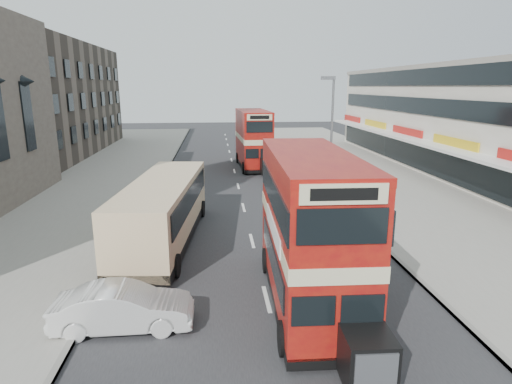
# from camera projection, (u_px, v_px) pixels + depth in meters

# --- Properties ---
(ground) EXTENTS (160.00, 160.00, 0.00)m
(ground) POSITION_uv_depth(u_px,v_px,m) (274.00, 330.00, 13.43)
(ground) COLOR #28282B
(ground) RESTS_ON ground
(road_surface) EXTENTS (12.00, 90.00, 0.01)m
(road_surface) POSITION_uv_depth(u_px,v_px,m) (238.00, 186.00, 32.75)
(road_surface) COLOR #28282B
(road_surface) RESTS_ON ground
(pavement_right) EXTENTS (12.00, 90.00, 0.15)m
(pavement_right) POSITION_uv_depth(u_px,v_px,m) (389.00, 182.00, 33.87)
(pavement_right) COLOR gray
(pavement_right) RESTS_ON ground
(pavement_left) EXTENTS (12.00, 90.00, 0.15)m
(pavement_left) POSITION_uv_depth(u_px,v_px,m) (76.00, 189.00, 31.59)
(pavement_left) COLOR gray
(pavement_left) RESTS_ON ground
(kerb_left) EXTENTS (0.20, 90.00, 0.16)m
(kerb_left) POSITION_uv_depth(u_px,v_px,m) (157.00, 187.00, 32.15)
(kerb_left) COLOR gray
(kerb_left) RESTS_ON ground
(kerb_right) EXTENTS (0.20, 90.00, 0.16)m
(kerb_right) POSITION_uv_depth(u_px,v_px,m) (316.00, 183.00, 33.31)
(kerb_right) COLOR gray
(kerb_right) RESTS_ON ground
(brick_terrace) EXTENTS (14.00, 28.00, 12.00)m
(brick_terrace) POSITION_uv_depth(u_px,v_px,m) (27.00, 100.00, 46.61)
(brick_terrace) COLOR #66594C
(brick_terrace) RESTS_ON ground
(commercial_row) EXTENTS (9.90, 46.20, 9.30)m
(commercial_row) POSITION_uv_depth(u_px,v_px,m) (476.00, 120.00, 35.44)
(commercial_row) COLOR beige
(commercial_row) RESTS_ON ground
(street_lamp) EXTENTS (1.00, 0.20, 8.12)m
(street_lamp) POSITION_uv_depth(u_px,v_px,m) (331.00, 125.00, 30.28)
(street_lamp) COLOR slate
(street_lamp) RESTS_ON ground
(bus_main) EXTENTS (2.85, 9.43, 5.15)m
(bus_main) POSITION_uv_depth(u_px,v_px,m) (310.00, 230.00, 14.50)
(bus_main) COLOR black
(bus_main) RESTS_ON ground
(bus_second) EXTENTS (2.90, 9.34, 5.12)m
(bus_second) POSITION_uv_depth(u_px,v_px,m) (253.00, 139.00, 39.79)
(bus_second) COLOR black
(bus_second) RESTS_ON ground
(coach) EXTENTS (3.78, 10.95, 2.84)m
(coach) POSITION_uv_depth(u_px,v_px,m) (163.00, 209.00, 20.71)
(coach) COLOR black
(coach) RESTS_ON ground
(car_left_front) EXTENTS (4.31, 1.51, 1.42)m
(car_left_front) POSITION_uv_depth(u_px,v_px,m) (123.00, 308.00, 13.35)
(car_left_front) COLOR silver
(car_left_front) RESTS_ON ground
(car_right_a) EXTENTS (4.21, 2.10, 1.17)m
(car_right_a) POSITION_uv_depth(u_px,v_px,m) (314.00, 189.00, 29.32)
(car_right_a) COLOR maroon
(car_right_a) RESTS_ON ground
(car_right_b) EXTENTS (5.20, 2.92, 1.37)m
(car_right_b) POSITION_uv_depth(u_px,v_px,m) (300.00, 176.00, 33.21)
(car_right_b) COLOR #B53B12
(car_right_b) RESTS_ON ground
(car_right_c) EXTENTS (4.11, 1.69, 1.39)m
(car_right_c) POSITION_uv_depth(u_px,v_px,m) (281.00, 150.00, 46.28)
(car_right_c) COLOR #63A1C7
(car_right_c) RESTS_ON ground
(pedestrian_near) EXTENTS (0.77, 0.61, 1.85)m
(pedestrian_near) POSITION_uv_depth(u_px,v_px,m) (367.00, 185.00, 28.45)
(pedestrian_near) COLOR gray
(pedestrian_near) RESTS_ON pavement_right
(pedestrian_far) EXTENTS (1.14, 0.83, 1.80)m
(pedestrian_far) POSITION_uv_depth(u_px,v_px,m) (323.00, 154.00, 41.32)
(pedestrian_far) COLOR gray
(pedestrian_far) RESTS_ON pavement_right
(cyclist) EXTENTS (0.67, 1.56, 2.09)m
(cyclist) POSITION_uv_depth(u_px,v_px,m) (285.00, 176.00, 32.68)
(cyclist) COLOR gray
(cyclist) RESTS_ON ground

